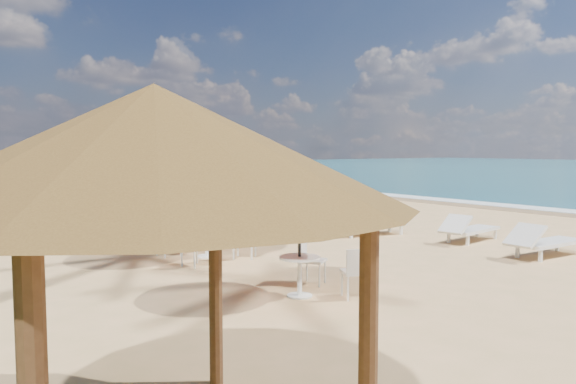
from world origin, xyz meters
The scene contains 13 objects.
ground centered at (0.00, 0.00, 0.00)m, with size 160.00×160.00×0.00m, color tan.
foam_strip centered at (9.30, 10.00, 0.00)m, with size 1.20×140.00×0.04m, color white.
wetsand_band centered at (8.40, 10.00, 0.00)m, with size 1.40×140.00×0.02m, color olive.
station_0 centered at (-5.36, 0.15, 1.62)m, with size 2.04×2.04×2.13m.
station_1 centered at (-5.11, 3.73, 1.82)m, with size 2.38×2.38×2.48m.
station_2 centered at (-5.32, 7.46, 1.72)m, with size 2.16×2.18×2.25m.
station_3 centered at (-4.79, 10.15, 1.83)m, with size 2.40×2.40×2.51m.
station_4 centered at (-4.52, 14.18, 1.74)m, with size 2.19×2.19×2.28m.
lounger_near centered at (0.54, -0.41, 0.34)m, with size 2.08×0.75×0.73m.
lounger_mid centered at (0.93, 1.70, 0.33)m, with size 2.01×0.85×0.70m.
lounger_far centered at (-0.42, 3.92, 0.36)m, with size 2.23×1.13×0.76m.
palapa centered at (-9.04, -2.92, 2.26)m, with size 3.53×3.53×2.69m.
person centered at (6.37, 18.04, 0.44)m, with size 0.32×0.21×0.88m, color #99654D.
Camera 1 is at (-10.58, -6.51, 2.26)m, focal length 35.00 mm.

